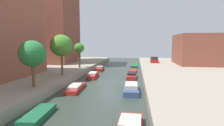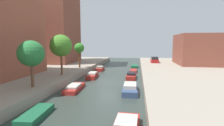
{
  "view_description": "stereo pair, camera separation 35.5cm",
  "coord_description": "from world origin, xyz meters",
  "px_view_note": "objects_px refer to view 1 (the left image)",
  "views": [
    {
      "loc": [
        3.93,
        -23.79,
        5.58
      ],
      "look_at": [
        -0.49,
        7.48,
        1.95
      ],
      "focal_mm": 27.1,
      "sensor_mm": 36.0,
      "label": 1
    },
    {
      "loc": [
        4.29,
        -23.74,
        5.58
      ],
      "look_at": [
        -0.49,
        7.48,
        1.95
      ],
      "focal_mm": 27.1,
      "sensor_mm": 36.0,
      "label": 2
    }
  ],
  "objects_px": {
    "parked_car": "(154,60)",
    "moored_boat_right_1": "(130,125)",
    "apartment_tower_far": "(52,7)",
    "moored_boat_left_2": "(76,88)",
    "moored_boat_left_4": "(100,69)",
    "street_tree_3": "(79,49)",
    "low_block_right": "(200,49)",
    "moored_boat_left_3": "(93,75)",
    "street_tree_2": "(61,46)",
    "moored_boat_right_3": "(132,76)",
    "moored_boat_right_4": "(133,71)",
    "moored_boat_right_5": "(134,66)",
    "moored_boat_left_1": "(38,115)",
    "street_tree_1": "(32,54)",
    "moored_boat_right_2": "(131,89)"
  },
  "relations": [
    {
      "from": "street_tree_2",
      "to": "moored_boat_right_2",
      "type": "distance_m",
      "value": 11.97
    },
    {
      "from": "street_tree_1",
      "to": "moored_boat_left_3",
      "type": "relative_size",
      "value": 1.19
    },
    {
      "from": "street_tree_3",
      "to": "moored_boat_left_4",
      "type": "distance_m",
      "value": 6.24
    },
    {
      "from": "moored_boat_left_3",
      "to": "moored_boat_right_5",
      "type": "height_order",
      "value": "moored_boat_left_3"
    },
    {
      "from": "low_block_right",
      "to": "street_tree_3",
      "type": "distance_m",
      "value": 26.29
    },
    {
      "from": "street_tree_3",
      "to": "moored_boat_right_1",
      "type": "relative_size",
      "value": 1.4
    },
    {
      "from": "apartment_tower_far",
      "to": "street_tree_2",
      "type": "xyz_separation_m",
      "value": [
        9.3,
        -15.93,
        -9.03
      ]
    },
    {
      "from": "moored_boat_left_4",
      "to": "moored_boat_right_1",
      "type": "relative_size",
      "value": 0.95
    },
    {
      "from": "street_tree_3",
      "to": "parked_car",
      "type": "relative_size",
      "value": 1.14
    },
    {
      "from": "low_block_right",
      "to": "parked_car",
      "type": "relative_size",
      "value": 2.47
    },
    {
      "from": "street_tree_1",
      "to": "moored_boat_right_4",
      "type": "distance_m",
      "value": 20.23
    },
    {
      "from": "street_tree_2",
      "to": "parked_car",
      "type": "height_order",
      "value": "street_tree_2"
    },
    {
      "from": "parked_car",
      "to": "moored_boat_left_3",
      "type": "height_order",
      "value": "parked_car"
    },
    {
      "from": "low_block_right",
      "to": "moored_boat_right_5",
      "type": "xyz_separation_m",
      "value": [
        -14.42,
        0.21,
        -4.05
      ]
    },
    {
      "from": "parked_car",
      "to": "moored_boat_left_4",
      "type": "bearing_deg",
      "value": -144.56
    },
    {
      "from": "moored_boat_left_1",
      "to": "moored_boat_right_2",
      "type": "distance_m",
      "value": 10.31
    },
    {
      "from": "street_tree_3",
      "to": "moored_boat_left_2",
      "type": "height_order",
      "value": "street_tree_3"
    },
    {
      "from": "parked_car",
      "to": "moored_boat_right_1",
      "type": "xyz_separation_m",
      "value": [
        -4.71,
        -31.98,
        -1.25
      ]
    },
    {
      "from": "moored_boat_right_3",
      "to": "street_tree_1",
      "type": "bearing_deg",
      "value": -132.21
    },
    {
      "from": "parked_car",
      "to": "moored_boat_left_2",
      "type": "height_order",
      "value": "parked_car"
    },
    {
      "from": "moored_boat_right_3",
      "to": "moored_boat_right_5",
      "type": "distance_m",
      "value": 12.86
    },
    {
      "from": "apartment_tower_far",
      "to": "low_block_right",
      "type": "bearing_deg",
      "value": 1.24
    },
    {
      "from": "moored_boat_left_4",
      "to": "moored_boat_right_2",
      "type": "bearing_deg",
      "value": -65.0
    },
    {
      "from": "moored_boat_left_3",
      "to": "low_block_right",
      "type": "bearing_deg",
      "value": 32.25
    },
    {
      "from": "moored_boat_right_5",
      "to": "moored_boat_right_3",
      "type": "bearing_deg",
      "value": -91.23
    },
    {
      "from": "moored_boat_left_1",
      "to": "moored_boat_left_2",
      "type": "relative_size",
      "value": 0.8
    },
    {
      "from": "parked_car",
      "to": "moored_boat_right_2",
      "type": "xyz_separation_m",
      "value": [
        -4.88,
        -23.26,
        -1.17
      ]
    },
    {
      "from": "street_tree_1",
      "to": "moored_boat_right_1",
      "type": "xyz_separation_m",
      "value": [
        10.35,
        -5.73,
        -4.18
      ]
    },
    {
      "from": "moored_boat_right_2",
      "to": "moored_boat_left_2",
      "type": "bearing_deg",
      "value": -178.88
    },
    {
      "from": "parked_car",
      "to": "moored_boat_left_2",
      "type": "xyz_separation_m",
      "value": [
        -11.54,
        -23.39,
        -1.29
      ]
    },
    {
      "from": "apartment_tower_far",
      "to": "moored_boat_left_2",
      "type": "distance_m",
      "value": 27.64
    },
    {
      "from": "street_tree_2",
      "to": "moored_boat_left_2",
      "type": "bearing_deg",
      "value": -49.7
    },
    {
      "from": "moored_boat_left_3",
      "to": "moored_boat_right_5",
      "type": "distance_m",
      "value": 15.01
    },
    {
      "from": "moored_boat_right_3",
      "to": "moored_boat_right_1",
      "type": "bearing_deg",
      "value": -88.81
    },
    {
      "from": "apartment_tower_far",
      "to": "moored_boat_left_1",
      "type": "bearing_deg",
      "value": -65.37
    },
    {
      "from": "street_tree_3",
      "to": "moored_boat_left_3",
      "type": "distance_m",
      "value": 7.05
    },
    {
      "from": "apartment_tower_far",
      "to": "moored_boat_left_2",
      "type": "height_order",
      "value": "apartment_tower_far"
    },
    {
      "from": "moored_boat_left_3",
      "to": "moored_boat_right_5",
      "type": "bearing_deg",
      "value": 63.89
    },
    {
      "from": "street_tree_1",
      "to": "street_tree_2",
      "type": "bearing_deg",
      "value": 90.0
    },
    {
      "from": "parked_car",
      "to": "moored_boat_right_1",
      "type": "bearing_deg",
      "value": -98.37
    },
    {
      "from": "moored_boat_right_3",
      "to": "moored_boat_right_4",
      "type": "distance_m",
      "value": 5.92
    },
    {
      "from": "apartment_tower_far",
      "to": "low_block_right",
      "type": "height_order",
      "value": "apartment_tower_far"
    },
    {
      "from": "moored_boat_left_2",
      "to": "moored_boat_right_2",
      "type": "distance_m",
      "value": 6.66
    },
    {
      "from": "low_block_right",
      "to": "moored_boat_left_3",
      "type": "xyz_separation_m",
      "value": [
        -21.03,
        -13.26,
        -3.93
      ]
    },
    {
      "from": "moored_boat_right_4",
      "to": "apartment_tower_far",
      "type": "bearing_deg",
      "value": 162.92
    },
    {
      "from": "low_block_right",
      "to": "moored_boat_left_4",
      "type": "xyz_separation_m",
      "value": [
        -21.44,
        -5.83,
        -3.92
      ]
    },
    {
      "from": "low_block_right",
      "to": "street_tree_3",
      "type": "xyz_separation_m",
      "value": [
        -24.7,
        -9.02,
        0.34
      ]
    },
    {
      "from": "moored_boat_left_4",
      "to": "moored_boat_right_5",
      "type": "height_order",
      "value": "moored_boat_left_4"
    },
    {
      "from": "moored_boat_left_3",
      "to": "moored_boat_right_3",
      "type": "xyz_separation_m",
      "value": [
        6.33,
        0.62,
        0.02
      ]
    },
    {
      "from": "moored_boat_left_3",
      "to": "moored_boat_right_1",
      "type": "distance_m",
      "value": 17.47
    }
  ]
}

